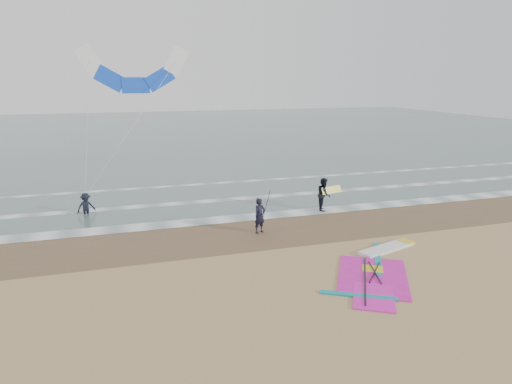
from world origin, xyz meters
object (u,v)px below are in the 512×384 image
object	(u,v)px
windsurf_rig	(378,268)
person_walking	(324,194)
person_standing	(260,216)
surf_kite	(135,73)
person_wading	(85,201)

from	to	relation	value
windsurf_rig	person_walking	xyz separation A→B (m)	(1.45, 7.94, 0.87)
windsurf_rig	person_standing	distance (m)	6.24
surf_kite	windsurf_rig	bearing A→B (deg)	-62.17
windsurf_rig	person_wading	distance (m)	15.57
person_walking	person_wading	size ratio (longest dim) A/B	1.19
person_walking	surf_kite	distance (m)	13.34
person_standing	person_walking	world-z (taller)	person_walking
surf_kite	person_standing	bearing A→B (deg)	-63.24
person_standing	surf_kite	size ratio (longest dim) A/B	0.21
person_walking	surf_kite	bearing A→B (deg)	74.21
person_standing	surf_kite	world-z (taller)	surf_kite
person_standing	person_wading	world-z (taller)	person_standing
person_wading	surf_kite	bearing A→B (deg)	27.93
person_standing	surf_kite	distance (m)	12.54
windsurf_rig	surf_kite	xyz separation A→B (m)	(-7.88, 14.92, 7.36)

